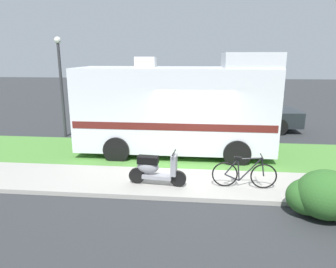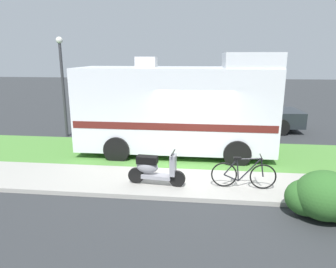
% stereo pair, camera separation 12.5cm
% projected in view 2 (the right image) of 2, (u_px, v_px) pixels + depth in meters
% --- Properties ---
extents(ground_plane, '(80.00, 80.00, 0.00)m').
position_uv_depth(ground_plane, '(193.00, 170.00, 9.80)').
color(ground_plane, '#2D3033').
extents(sidewalk, '(24.00, 2.00, 0.12)m').
position_uv_depth(sidewalk, '(192.00, 184.00, 8.63)').
color(sidewalk, '#9E9B93').
rests_on(sidewalk, ground).
extents(grass_strip, '(24.00, 3.40, 0.08)m').
position_uv_depth(grass_strip, '(195.00, 155.00, 11.23)').
color(grass_strip, '#4C8438').
rests_on(grass_strip, ground).
extents(motorhome_rv, '(6.88, 2.50, 3.65)m').
position_uv_depth(motorhome_rv, '(178.00, 108.00, 10.99)').
color(motorhome_rv, silver).
rests_on(motorhome_rv, ground).
extents(scooter, '(1.60, 0.50, 0.97)m').
position_uv_depth(scooter, '(154.00, 169.00, 8.34)').
color(scooter, black).
rests_on(scooter, ground).
extents(bicycle, '(1.70, 0.52, 0.90)m').
position_uv_depth(bicycle, '(243.00, 174.00, 8.15)').
color(bicycle, black).
rests_on(bicycle, ground).
extents(pickup_truck_near, '(5.50, 2.44, 1.79)m').
position_uv_depth(pickup_truck_near, '(230.00, 111.00, 14.93)').
color(pickup_truck_near, '#1E2328').
rests_on(pickup_truck_near, ground).
extents(bush_by_porch, '(1.56, 1.17, 1.11)m').
position_uv_depth(bush_by_porch, '(323.00, 198.00, 6.76)').
color(bush_by_porch, '#2D6026').
rests_on(bush_by_porch, ground).
extents(street_lamp_post, '(0.28, 0.28, 4.31)m').
position_uv_depth(street_lamp_post, '(62.00, 78.00, 13.25)').
color(street_lamp_post, '#333338').
rests_on(street_lamp_post, ground).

